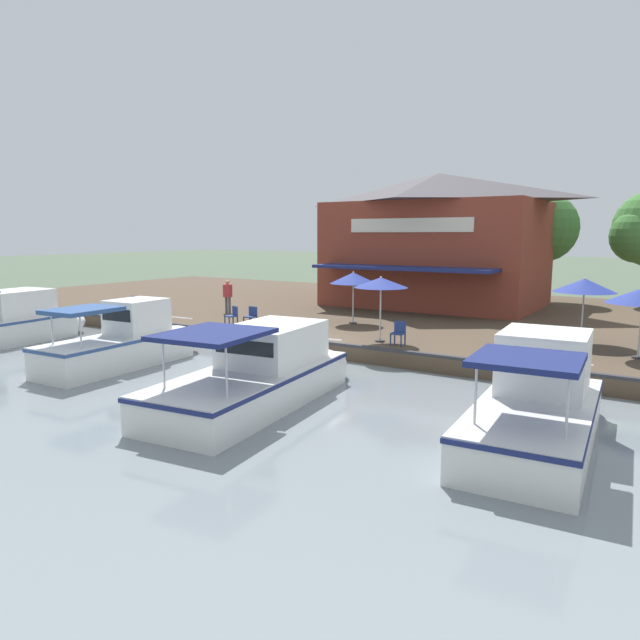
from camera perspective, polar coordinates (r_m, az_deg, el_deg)
ground_plane at (r=21.21m, az=-1.28°, el=-3.83°), size 220.00×220.00×0.00m
quay_deck at (r=30.77m, az=10.19°, el=0.49°), size 22.00×56.00×0.60m
quay_edge_fender at (r=21.16m, az=-1.14°, el=-2.06°), size 0.20×50.40×0.10m
waterfront_restaurant at (r=32.80m, az=11.58°, el=7.95°), size 9.60×11.55×7.28m
patio_umbrella_by_entrance at (r=25.38m, az=3.34°, el=4.21°), size 2.07×2.07×2.32m
patio_umbrella_near_quay_edge at (r=21.02m, az=6.11°, el=3.73°), size 1.98×1.98×2.43m
patio_umbrella_mid_patio_right at (r=22.73m, az=24.94°, el=3.15°), size 2.19×2.19×2.41m
cafe_chair_under_first_umbrella at (r=28.32m, az=-15.90°, el=1.19°), size 0.52×0.52×0.85m
cafe_chair_far_corner_seat at (r=25.14m, az=-8.74°, el=0.52°), size 0.57×0.57×0.85m
cafe_chair_back_row_seat at (r=24.87m, az=-6.89°, el=0.47°), size 0.45×0.45×0.85m
cafe_chair_mid_patio at (r=20.71m, az=7.87°, el=-1.18°), size 0.47×0.47×0.85m
cafe_chair_beside_entrance at (r=30.47m, az=-18.24°, el=1.58°), size 0.48×0.48×0.85m
person_at_quay_edge at (r=29.25m, az=-9.22°, el=2.76°), size 0.47×0.47×1.67m
motorboat_fourth_along at (r=27.00m, az=-28.63°, el=-0.33°), size 7.69×3.15×2.31m
motorboat_second_along at (r=15.79m, az=-5.33°, el=-5.14°), size 8.03×3.30×2.21m
motorboat_mid_row at (r=20.89m, az=-18.36°, el=-2.07°), size 6.49×2.27×2.23m
motorboat_nearest_quay at (r=13.67m, az=21.11°, el=-7.71°), size 6.91×2.66×2.33m
mooring_post at (r=27.38m, az=-17.06°, el=0.98°), size 0.22×0.22×1.02m
tree_upstream_bank at (r=36.07m, az=21.11°, el=8.42°), size 4.22×4.01×6.34m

